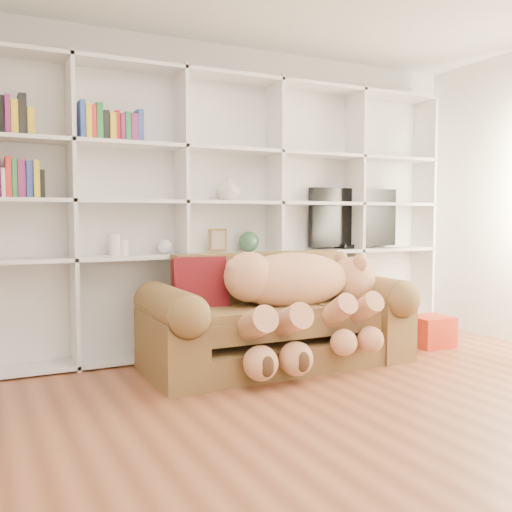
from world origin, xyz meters
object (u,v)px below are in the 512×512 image
sofa (276,323)px  teddy_bear (299,291)px  tv (353,219)px  gift_box (431,331)px

sofa → teddy_bear: 0.34m
teddy_bear → tv: bearing=41.4°
sofa → gift_box: sofa is taller
gift_box → tv: size_ratio=0.34×
teddy_bear → gift_box: size_ratio=4.28×
sofa → teddy_bear: (0.11, -0.18, 0.27)m
sofa → gift_box: bearing=-3.0°
teddy_bear → tv: size_ratio=1.48×
sofa → teddy_bear: size_ratio=1.43×
teddy_bear → sofa: bearing=125.8°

